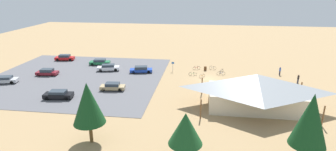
# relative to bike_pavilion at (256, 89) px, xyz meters

# --- Properties ---
(ground) EXTENTS (160.00, 160.00, 0.00)m
(ground) POSITION_rel_bike_pavilion_xyz_m (7.01, -12.86, -3.08)
(ground) COLOR #9E7F56
(ground) RESTS_ON ground
(parking_lot_asphalt) EXTENTS (34.77, 32.70, 0.05)m
(parking_lot_asphalt) POSITION_rel_bike_pavilion_xyz_m (33.86, -10.43, -3.05)
(parking_lot_asphalt) COLOR #56565B
(parking_lot_asphalt) RESTS_ON ground
(bike_pavilion) EXTENTS (16.69, 9.83, 5.46)m
(bike_pavilion) POSITION_rel_bike_pavilion_xyz_m (0.00, 0.00, 0.00)
(bike_pavilion) COLOR beige
(bike_pavilion) RESTS_ON ground
(trash_bin) EXTENTS (0.60, 0.60, 0.90)m
(trash_bin) POSITION_rel_bike_pavilion_xyz_m (7.60, -18.79, -2.63)
(trash_bin) COLOR brown
(trash_bin) RESTS_ON ground
(lot_sign) EXTENTS (0.56, 0.08, 2.20)m
(lot_sign) POSITION_rel_bike_pavilion_xyz_m (14.69, -17.21, -1.67)
(lot_sign) COLOR #99999E
(lot_sign) RESTS_ON ground
(pine_west) EXTENTS (3.64, 3.64, 5.75)m
(pine_west) POSITION_rel_bike_pavilion_xyz_m (9.57, 15.10, 0.89)
(pine_west) COLOR brown
(pine_west) RESTS_ON ground
(pine_center) EXTENTS (3.79, 3.79, 7.62)m
(pine_center) POSITION_rel_bike_pavilion_xyz_m (21.07, 12.67, 2.00)
(pine_center) COLOR brown
(pine_center) RESTS_ON ground
(pine_east) EXTENTS (3.69, 3.69, 8.17)m
(pine_east) POSITION_rel_bike_pavilion_xyz_m (-2.81, 14.11, 2.25)
(pine_east) COLOR brown
(pine_east) RESTS_ON ground
(bicycle_silver_yard_left) EXTENTS (1.64, 0.62, 0.86)m
(bicycle_silver_yard_left) POSITION_rel_bike_pavilion_xyz_m (5.98, -19.68, -2.69)
(bicycle_silver_yard_left) COLOR black
(bicycle_silver_yard_left) RESTS_ON ground
(bicycle_blue_near_sign) EXTENTS (1.76, 0.49, 0.90)m
(bicycle_blue_near_sign) POSITION_rel_bike_pavilion_xyz_m (4.30, -15.81, -2.68)
(bicycle_blue_near_sign) COLOR black
(bicycle_blue_near_sign) RESTS_ON ground
(bicycle_red_mid_cluster) EXTENTS (1.60, 0.90, 0.80)m
(bicycle_red_mid_cluster) POSITION_rel_bike_pavilion_xyz_m (9.54, -19.16, -2.70)
(bicycle_red_mid_cluster) COLOR black
(bicycle_red_mid_cluster) RESTS_ON ground
(bicycle_orange_yard_front) EXTENTS (1.21, 1.19, 0.79)m
(bicycle_orange_yard_front) POSITION_rel_bike_pavilion_xyz_m (8.26, -13.61, -2.71)
(bicycle_orange_yard_front) COLOR black
(bicycle_orange_yard_front) RESTS_ON ground
(bicycle_green_lone_west) EXTENTS (1.70, 0.48, 0.83)m
(bicycle_green_lone_west) POSITION_rel_bike_pavilion_xyz_m (10.18, -14.65, -2.72)
(bicycle_green_lone_west) COLOR black
(bicycle_green_lone_west) RESTS_ON ground
(bicycle_black_yard_center) EXTENTS (1.65, 0.48, 0.79)m
(bicycle_black_yard_center) POSITION_rel_bike_pavilion_xyz_m (4.01, -10.62, -2.73)
(bicycle_black_yard_center) COLOR black
(bicycle_black_yard_center) RESTS_ON ground
(bicycle_white_edge_south) EXTENTS (0.93, 1.51, 0.79)m
(bicycle_white_edge_south) POSITION_rel_bike_pavilion_xyz_m (4.15, -17.49, -2.73)
(bicycle_white_edge_south) COLOR black
(bicycle_white_edge_south) RESTS_ON ground
(car_tan_mid_lot) EXTENTS (4.52, 2.17, 1.35)m
(car_tan_mid_lot) POSITION_rel_bike_pavilion_xyz_m (24.09, -4.34, -2.36)
(car_tan_mid_lot) COLOR tan
(car_tan_mid_lot) RESTS_ON parking_lot_asphalt
(car_red_far_end) EXTENTS (4.81, 2.35, 1.45)m
(car_red_far_end) POSITION_rel_bike_pavilion_xyz_m (42.62, -22.62, -2.32)
(car_red_far_end) COLOR red
(car_red_far_end) RESTS_ON parking_lot_asphalt
(car_black_end_stall) EXTENTS (4.88, 2.42, 1.38)m
(car_black_end_stall) POSITION_rel_bike_pavilion_xyz_m (31.79, 0.64, -2.34)
(car_black_end_stall) COLOR black
(car_black_end_stall) RESTS_ON parking_lot_asphalt
(car_silver_near_entry) EXTENTS (5.10, 2.98, 1.32)m
(car_silver_near_entry) POSITION_rel_bike_pavilion_xyz_m (45.99, -5.18, -2.37)
(car_silver_near_entry) COLOR #BCBCC1
(car_silver_near_entry) RESTS_ON parking_lot_asphalt
(car_maroon_inner_stall) EXTENTS (4.52, 2.25, 1.36)m
(car_maroon_inner_stall) POSITION_rel_bike_pavilion_xyz_m (40.46, -10.81, -2.36)
(car_maroon_inner_stall) COLOR maroon
(car_maroon_inner_stall) RESTS_ON parking_lot_asphalt
(car_blue_aisle_side) EXTENTS (5.04, 2.68, 1.36)m
(car_blue_aisle_side) POSITION_rel_bike_pavilion_xyz_m (21.36, -15.30, -2.35)
(car_blue_aisle_side) COLOR #1E42B2
(car_blue_aisle_side) RESTS_ON parking_lot_asphalt
(car_green_second_row) EXTENTS (4.98, 2.62, 1.30)m
(car_green_second_row) POSITION_rel_bike_pavilion_xyz_m (32.46, -19.99, -2.37)
(car_green_second_row) COLOR #1E6B3D
(car_green_second_row) RESTS_ON parking_lot_asphalt
(car_white_back_corner) EXTENTS (5.04, 2.73, 1.42)m
(car_white_back_corner) POSITION_rel_bike_pavilion_xyz_m (28.84, -15.63, -2.32)
(car_white_back_corner) COLOR white
(car_white_back_corner) RESTS_ON parking_lot_asphalt
(visitor_by_pavilion) EXTENTS (0.36, 0.40, 1.81)m
(visitor_by_pavilion) POSITION_rel_bike_pavilion_xyz_m (-10.15, -12.64, -2.13)
(visitor_by_pavilion) COLOR #2D3347
(visitor_by_pavilion) RESTS_ON ground
(visitor_crossing_yard) EXTENTS (0.36, 0.36, 1.84)m
(visitor_crossing_yard) POSITION_rel_bike_pavilion_xyz_m (-7.95, -17.53, -2.11)
(visitor_crossing_yard) COLOR #2D3347
(visitor_crossing_yard) RESTS_ON ground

